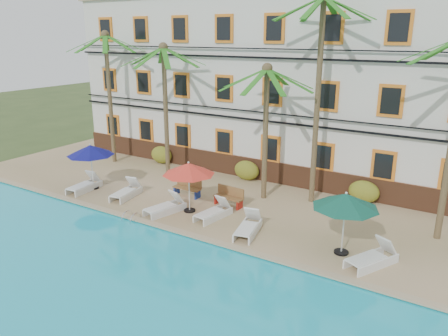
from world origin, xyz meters
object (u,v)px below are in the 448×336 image
Objects in this scene: umbrella_red at (189,169)px; lounger_f at (372,257)px; palm_c at (266,112)px; bench_right at (229,196)px; palm_b at (165,91)px; lounger_d at (214,212)px; lounger_e at (248,226)px; bench_left at (188,187)px; umbrella_green at (346,201)px; lounger_a at (85,185)px; umbrella_blue at (90,150)px; pool_ladder at (132,219)px; lounger_c at (166,206)px; palm_d at (319,75)px; lounger_b at (127,191)px; palm_a at (108,79)px.

lounger_f is (8.49, -0.55, -1.75)m from umbrella_red.
palm_c reaches higher than bench_right.
palm_b is 3.71× the size of lounger_d.
lounger_e is 5.25m from bench_left.
umbrella_green is at bearing -1.93° from umbrella_red.
palm_c is at bearing 25.56° from lounger_a.
lounger_d is at bearing 1.06° from umbrella_blue.
lounger_d reaches higher than pool_ladder.
lounger_d is at bearing 17.10° from lounger_c.
pool_ladder is at bearing -133.29° from palm_d.
bench_left and bench_right have the same top height.
palm_c reaches higher than lounger_c.
lounger_a is at bearing -169.89° from lounger_b.
umbrella_blue is 1.02× the size of umbrella_red.
umbrella_red reaches higher than bench_left.
palm_a is at bearing 119.56° from lounger_a.
umbrella_blue is 7.83m from lounger_d.
lounger_a is (-8.49, -4.06, -4.07)m from palm_c.
bench_right is (10.27, -2.52, -4.77)m from palm_a.
lounger_a is at bearing -179.75° from lounger_e.
lounger_a is 1.00× the size of lounger_b.
palm_d is 9.24m from lounger_c.
palm_c is at bearing 55.85° from pool_ladder.
palm_a reaches higher than lounger_a.
lounger_f is at bearing 0.43° from lounger_a.
palm_d is 6.43× the size of bench_left.
palm_c is 8.04m from lounger_b.
lounger_c is at bearing -78.93° from bench_left.
lounger_c is at bearing -131.17° from bench_right.
palm_a is at bearing 140.70° from lounger_b.
bench_left is (2.51, 1.80, 0.16)m from lounger_b.
palm_b reaches higher than lounger_c.
umbrella_blue is at bearing -178.28° from umbrella_red.
palm_c is 2.70× the size of umbrella_blue.
lounger_a is 2.81× the size of pool_ladder.
palm_b reaches higher than umbrella_red.
lounger_b is at bearing -160.22° from bench_right.
palm_a is 10.46m from umbrella_red.
lounger_b is at bearing -148.69° from palm_c.
palm_d is 4.02× the size of umbrella_red.
lounger_a is 0.96× the size of lounger_f.
palm_b is 10.01m from lounger_e.
palm_a is 7.38m from lounger_a.
palm_d is 4.65× the size of lounger_a.
lounger_b is at bearing -178.29° from lounger_d.
palm_b reaches higher than palm_c.
bench_right is at bearing 53.15° from umbrella_red.
bench_left reaches higher than lounger_d.
lounger_a is at bearing -155.56° from palm_d.
palm_d is (13.42, 0.10, 0.90)m from palm_a.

